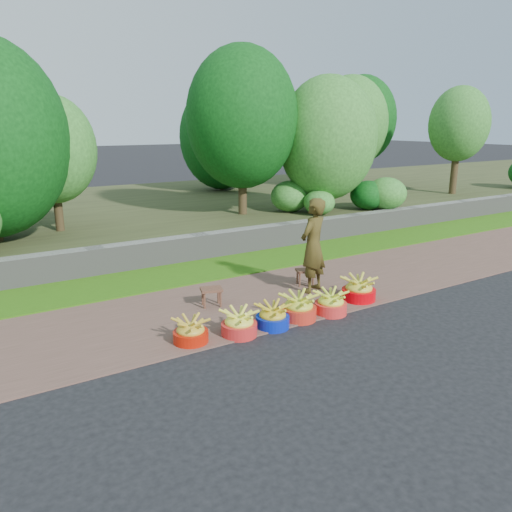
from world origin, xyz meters
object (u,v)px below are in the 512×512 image
basin_b (239,324)px  basin_e (331,303)px  basin_d (299,308)px  basin_c (273,317)px  basin_a (191,332)px  basin_f (359,290)px  stool_left (211,292)px  vendor_woman (313,245)px  stool_right (305,273)px

basin_b → basin_e: 1.61m
basin_d → basin_e: 0.56m
basin_c → basin_a: bearing=173.5°
basin_f → stool_left: 2.44m
basin_f → stool_left: bearing=155.1°
basin_b → basin_f: (2.39, 0.16, 0.02)m
basin_a → basin_e: (2.29, -0.17, 0.01)m
basin_a → basin_b: bearing=-10.4°
basin_d → vendor_woman: (0.95, 0.88, 0.66)m
basin_a → stool_right: bearing=22.0°
stool_right → basin_f: bearing=-75.7°
basin_b → basin_c: bearing=-1.6°
basin_b → vendor_woman: bearing=24.6°
basin_d → basin_e: (0.56, -0.08, -0.01)m
basin_c → stool_right: 2.01m
basin_a → stool_right: basin_a is taller
basin_a → stool_left: basin_a is taller
stool_left → basin_f: bearing=-24.9°
basin_d → basin_e: bearing=-8.4°
basin_f → stool_left: (-2.21, 1.02, 0.07)m
basin_a → basin_d: basin_d is taller
basin_e → basin_a: bearing=175.8°
basin_b → basin_f: 2.39m
vendor_woman → basin_b: bearing=2.3°
stool_left → vendor_woman: vendor_woman is taller
stool_left → stool_right: stool_left is taller
basin_f → vendor_woman: (-0.39, 0.76, 0.65)m
basin_a → basin_d: 1.73m
basin_a → basin_f: size_ratio=0.85×
basin_e → stool_left: (-1.43, 1.23, 0.09)m
stool_left → basin_e: bearing=-40.7°
basin_e → stool_left: 1.89m
basin_a → basin_e: basin_e is taller
vendor_woman → basin_d: bearing=20.5°
stool_right → vendor_woman: 0.69m
stool_right → basin_c: bearing=-140.9°
stool_left → vendor_woman: 1.93m
basin_a → basin_b: (0.68, -0.12, 0.01)m
basin_f → stool_right: 1.13m
basin_b → basin_d: bearing=2.1°
basin_b → stool_left: (0.18, 1.19, 0.09)m
basin_c → basin_d: basin_d is taller
basin_f → vendor_woman: 1.07m
basin_d → basin_a: bearing=177.1°
basin_a → basin_b: size_ratio=0.94×
basin_c → vendor_woman: bearing=32.8°
basin_e → stool_right: bearing=69.0°
basin_b → basin_e: basin_b is taller
basin_f → vendor_woman: bearing=117.3°
basin_a → stool_left: (0.86, 1.06, 0.10)m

